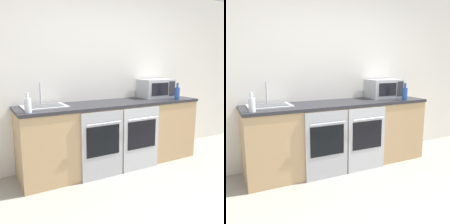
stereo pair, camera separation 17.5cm
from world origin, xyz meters
TOP-DOWN VIEW (x-y plane):
  - wall_back at (0.00, 1.97)m, footprint 10.00×0.06m
  - counter_back at (0.00, 1.62)m, footprint 2.64×0.65m
  - oven_left at (-0.34, 1.29)m, footprint 0.57×0.06m
  - oven_right at (0.25, 1.29)m, footprint 0.57×0.06m
  - microwave at (0.86, 1.75)m, footprint 0.53×0.33m
  - bottle_clear at (-1.20, 1.39)m, footprint 0.08×0.08m
  - bottle_blue at (0.96, 1.38)m, footprint 0.08×0.08m
  - sink at (-0.95, 1.70)m, footprint 0.54×0.40m

SIDE VIEW (x-z plane):
  - oven_left at x=-0.34m, z-range 0.01..0.89m
  - oven_right at x=0.25m, z-range 0.01..0.89m
  - counter_back at x=0.00m, z-range 0.00..0.93m
  - sink at x=-0.95m, z-range 0.80..1.09m
  - bottle_clear at x=-1.20m, z-range 0.91..1.13m
  - bottle_blue at x=0.96m, z-range 0.90..1.15m
  - microwave at x=0.86m, z-range 0.93..1.22m
  - wall_back at x=0.00m, z-range 0.00..2.60m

